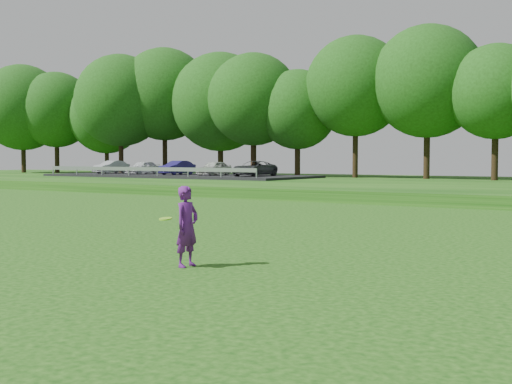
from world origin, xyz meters
The scene contains 6 objects.
ground centered at (0.00, 0.00, 0.00)m, with size 140.00×140.00×0.00m, color #0F3C0B.
berm centered at (0.00, 34.00, 0.30)m, with size 130.00×30.00×0.60m, color #0F3C0B.
walking_path centered at (0.00, 20.00, 0.02)m, with size 130.00×1.60×0.04m, color gray.
treeline centered at (0.00, 38.00, 8.10)m, with size 104.00×7.00×15.00m, color #19410F, non-canonical shape.
parking_lot centered at (-23.50, 32.80, 1.02)m, with size 24.00×9.00×1.38m.
woman centered at (3.94, 0.80, 0.81)m, with size 0.49×0.89×1.62m.
Camera 1 is at (12.19, -9.08, 2.17)m, focal length 45.00 mm.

